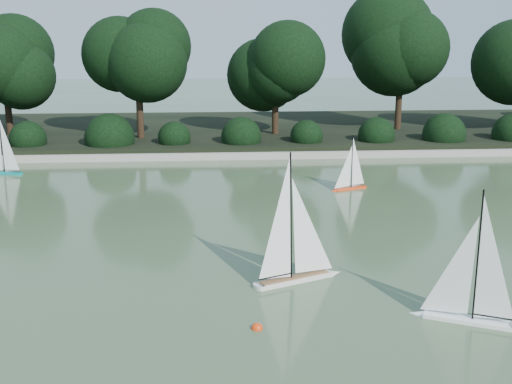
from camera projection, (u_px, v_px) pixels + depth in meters
ground at (286, 288)px, 8.50m from camera, size 80.00×80.00×0.00m
pond_coping at (247, 155)px, 17.19m from camera, size 40.00×0.35×0.18m
far_bank at (240, 131)px, 21.05m from camera, size 40.00×8.00×0.30m
tree_line at (283, 55)px, 19.01m from camera, size 26.31×3.93×4.39m
shrub_hedge at (245, 137)px, 17.97m from camera, size 29.10×1.10×1.10m
sailboat_white_a at (461, 300)px, 7.49m from camera, size 1.19×0.70×1.70m
sailboat_white_b at (302, 260)px, 8.73m from camera, size 1.34×0.74×1.90m
sailboat_orange at (348, 181)px, 13.80m from camera, size 0.89×0.47×1.25m
race_buoy at (257, 329)px, 7.35m from camera, size 0.14×0.14×0.14m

